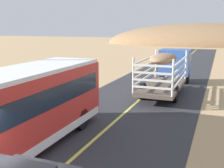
{
  "coord_description": "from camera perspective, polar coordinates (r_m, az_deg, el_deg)",
  "views": [
    {
      "loc": [
        4.85,
        -4.89,
        4.83
      ],
      "look_at": [
        0.0,
        7.63,
        2.08
      ],
      "focal_mm": 44.82,
      "sensor_mm": 36.0,
      "label": 1
    }
  ],
  "objects": [
    {
      "name": "livestock_truck",
      "position": [
        22.88,
        11.89,
        3.69
      ],
      "size": [
        2.53,
        9.7,
        3.02
      ],
      "color": "#3359A5",
      "rests_on": "road_surface"
    },
    {
      "name": "bus",
      "position": [
        11.15,
        -19.26,
        -5.15
      ],
      "size": [
        2.54,
        10.0,
        3.21
      ],
      "color": "red",
      "rests_on": "road_surface"
    },
    {
      "name": "distant_hill",
      "position": [
        82.27,
        18.22,
        7.64
      ],
      "size": [
        55.86,
        25.38,
        11.66
      ],
      "primitive_type": "ellipsoid",
      "color": "olive",
      "rests_on": "ground"
    }
  ]
}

